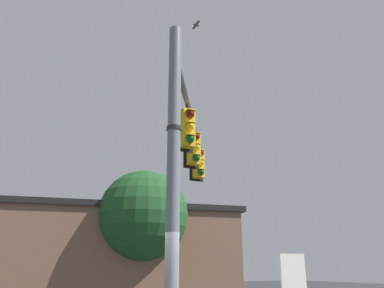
{
  "coord_description": "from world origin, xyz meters",
  "views": [
    {
      "loc": [
        3.08,
        6.55,
        1.88
      ],
      "look_at": [
        -2.05,
        -3.06,
        5.43
      ],
      "focal_mm": 35.5,
      "sensor_mm": 36.0,
      "label": 1
    }
  ],
  "objects_px": {
    "traffic_light_nearest_pole": "(187,128)",
    "street_name_sign": "(176,133)",
    "bird_flying": "(196,25)",
    "traffic_light_mid_inner": "(194,148)",
    "traffic_light_mid_outer": "(199,163)"
  },
  "relations": [
    {
      "from": "traffic_light_mid_inner",
      "to": "bird_flying",
      "type": "relative_size",
      "value": 3.43
    },
    {
      "from": "traffic_light_nearest_pole",
      "to": "bird_flying",
      "type": "height_order",
      "value": "bird_flying"
    },
    {
      "from": "bird_flying",
      "to": "traffic_light_nearest_pole",
      "type": "bearing_deg",
      "value": 43.29
    },
    {
      "from": "traffic_light_mid_inner",
      "to": "bird_flying",
      "type": "distance_m",
      "value": 3.94
    },
    {
      "from": "traffic_light_nearest_pole",
      "to": "traffic_light_mid_outer",
      "type": "distance_m",
      "value": 3.66
    },
    {
      "from": "street_name_sign",
      "to": "bird_flying",
      "type": "height_order",
      "value": "bird_flying"
    },
    {
      "from": "traffic_light_mid_inner",
      "to": "traffic_light_mid_outer",
      "type": "bearing_deg",
      "value": -123.77
    },
    {
      "from": "traffic_light_nearest_pole",
      "to": "traffic_light_mid_outer",
      "type": "relative_size",
      "value": 1.0
    },
    {
      "from": "traffic_light_mid_outer",
      "to": "street_name_sign",
      "type": "height_order",
      "value": "traffic_light_mid_outer"
    },
    {
      "from": "traffic_light_nearest_pole",
      "to": "street_name_sign",
      "type": "xyz_separation_m",
      "value": [
        1.18,
        1.75,
        -0.88
      ]
    },
    {
      "from": "traffic_light_nearest_pole",
      "to": "street_name_sign",
      "type": "relative_size",
      "value": 1.37
    },
    {
      "from": "traffic_light_mid_outer",
      "to": "bird_flying",
      "type": "bearing_deg",
      "value": 59.77
    },
    {
      "from": "traffic_light_mid_inner",
      "to": "street_name_sign",
      "type": "height_order",
      "value": "traffic_light_mid_inner"
    },
    {
      "from": "traffic_light_mid_outer",
      "to": "bird_flying",
      "type": "height_order",
      "value": "bird_flying"
    },
    {
      "from": "bird_flying",
      "to": "traffic_light_mid_inner",
      "type": "bearing_deg",
      "value": -114.14
    }
  ]
}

